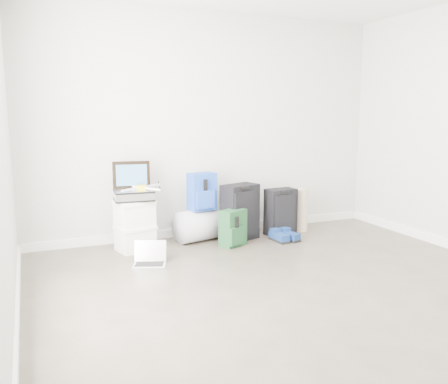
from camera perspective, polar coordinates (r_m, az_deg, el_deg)
name	(u,v)px	position (r m, az deg, el deg)	size (l,w,h in m)	color
ground	(323,306)	(3.95, 11.83, -13.33)	(5.00, 5.00, 0.00)	#3D332C
room_envelope	(330,85)	(3.66, 12.63, 12.44)	(4.52, 5.02, 2.71)	beige
boxes_stack	(135,225)	(5.34, -10.67, -3.98)	(0.46, 0.41, 0.56)	white
briefcase	(134,195)	(5.27, -10.79, -0.39)	(0.41, 0.30, 0.12)	#B2B2B7
painting	(131,175)	(5.34, -11.08, 2.03)	(0.41, 0.09, 0.31)	black
drone	(141,187)	(5.26, -9.92, 0.55)	(0.49, 0.49, 0.05)	gold
duffel_bag	(202,225)	(5.69, -2.71, -3.97)	(0.38, 0.38, 0.61)	gray
blue_backpack	(202,192)	(5.58, -2.63, -0.04)	(0.34, 0.27, 0.44)	#172798
large_suitcase	(240,212)	(5.69, 1.96, -2.44)	(0.49, 0.39, 0.67)	black
green_backpack	(233,228)	(5.46, 1.12, -4.41)	(0.35, 0.31, 0.42)	#143925
carry_on	(281,212)	(5.96, 6.85, -2.39)	(0.39, 0.27, 0.58)	black
shoes	(284,237)	(5.74, 7.22, -5.36)	(0.30, 0.32, 0.10)	black
rolled_rug	(301,210)	(6.19, 9.20, -2.14)	(0.18, 0.18, 0.55)	tan
laptop	(150,259)	(4.90, -8.92, -7.96)	(0.38, 0.33, 0.23)	silver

